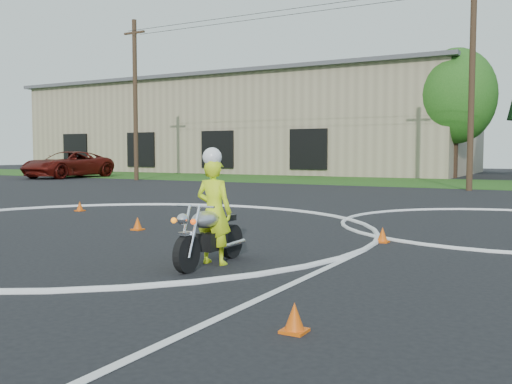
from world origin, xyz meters
The scene contains 8 objects.
grass_strip centered at (0.00, 27.00, 0.01)m, with size 120.00×10.00×0.02m, color #1E4714.
course_markings centered at (2.17, 4.35, 0.01)m, with size 19.05×19.05×0.12m.
primary_motorcycle centered at (4.31, 0.61, 0.48)m, with size 0.66×1.89×1.00m.
rider_primary_grp centered at (4.31, 0.74, 0.89)m, with size 0.62×0.42×1.85m.
pickup_grp centered at (-21.52, 21.36, 0.92)m, with size 3.11×6.64×1.84m.
traffic_cones centered at (3.95, 2.75, 0.14)m, with size 18.00×10.13×0.30m.
warehouse centered at (-18.00, 39.99, 4.16)m, with size 41.00×17.00×8.30m.
utility_poles centered at (5.00, 21.00, 5.20)m, with size 41.60×1.12×10.00m.
Camera 1 is at (9.27, -6.73, 1.77)m, focal length 40.00 mm.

